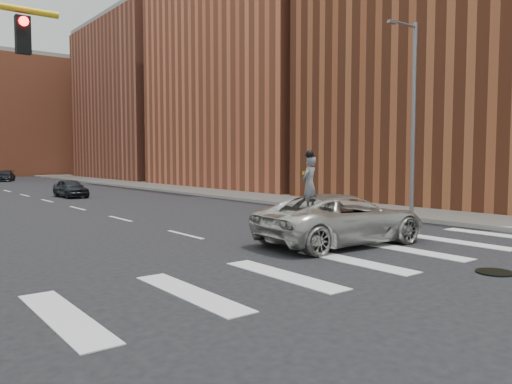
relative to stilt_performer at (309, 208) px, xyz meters
name	(u,v)px	position (x,y,z in m)	size (l,w,h in m)	color
ground_plane	(351,276)	(-1.97, -3.50, -1.22)	(160.00, 160.00, 0.00)	black
sidewalk_right	(216,192)	(10.53, 21.50, -1.13)	(5.00, 90.00, 0.18)	gray
manhole	(495,272)	(1.03, -5.50, -1.20)	(0.90, 0.90, 0.04)	black
building_near	(494,26)	(20.03, 4.50, 9.78)	(16.00, 20.00, 22.00)	brown
building_mid	(270,63)	(20.03, 26.50, 10.78)	(16.00, 22.00, 24.00)	#C5603E
building_far	(157,104)	(20.03, 50.50, 8.78)	(16.00, 22.00, 20.00)	#994E38
streetlight	(412,113)	(8.93, 2.50, 3.67)	(2.05, 0.20, 9.00)	slate
stilt_performer	(309,208)	(0.00, 0.00, 0.00)	(0.82, 0.62, 3.07)	#372216
suv_crossing	(342,219)	(1.15, -0.34, -0.40)	(2.75, 5.95, 1.65)	beige
car_near	(71,188)	(0.19, 24.53, -0.58)	(1.53, 3.80, 1.29)	black
car_far	(5,176)	(1.54, 53.34, -0.59)	(1.78, 4.39, 1.27)	black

